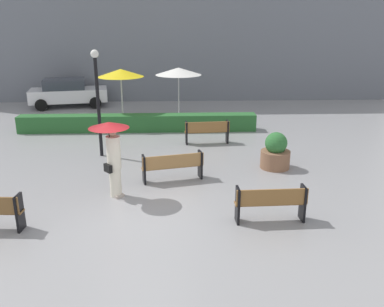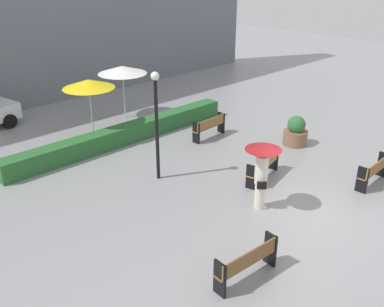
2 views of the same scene
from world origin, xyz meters
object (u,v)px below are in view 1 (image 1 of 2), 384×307
Objects in this scene: pedestrian_with_umbrella at (112,147)px; patio_umbrella_yellow at (121,73)px; bench_back_row at (207,130)px; patio_umbrella_white at (178,71)px; planter_pot at (276,153)px; bench_near_right at (271,202)px; bench_mid_center at (173,165)px; lamp_post at (97,92)px; parked_car at (68,92)px.

pedestrian_with_umbrella is 8.31m from patio_umbrella_yellow.
patio_umbrella_white reaches higher than bench_back_row.
patio_umbrella_white is (2.62, 1.43, -0.11)m from patio_umbrella_yellow.
planter_pot is at bearing 23.05° from pedestrian_with_umbrella.
patio_umbrella_yellow is at bearing 115.59° from bench_near_right.
bench_mid_center is 0.89× the size of pedestrian_with_umbrella.
lamp_post is (-0.98, 3.65, 0.87)m from pedestrian_with_umbrella.
patio_umbrella_white reaches higher than bench_mid_center.
lamp_post is at bearing -115.47° from patio_umbrella_white.
patio_umbrella_white is (-2.11, 11.31, 1.77)m from bench_near_right.
patio_umbrella_yellow is (-3.70, 3.20, 1.87)m from bench_back_row.
pedestrian_with_umbrella is (-3.99, 1.67, 0.90)m from bench_near_right.
bench_back_row is 4.52m from lamp_post.
bench_back_row is at bearing 125.26° from planter_pot.
pedestrian_with_umbrella is at bearing -156.95° from planter_pot.
patio_umbrella_yellow is at bearing -151.45° from patio_umbrella_white.
lamp_post is (-2.60, 2.54, 1.80)m from bench_mid_center.
planter_pot is (2.04, -2.89, -0.02)m from bench_back_row.
lamp_post is 4.57m from patio_umbrella_yellow.
pedestrian_with_umbrella is at bearing -71.02° from parked_car.
bench_near_right is at bearing -104.89° from planter_pot.
bench_near_right is 11.12m from patio_umbrella_yellow.
bench_back_row is 0.69× the size of patio_umbrella_yellow.
bench_mid_center is 3.53m from planter_pot.
parked_car is at bearing 133.83° from bench_back_row.
bench_near_right is at bearing -49.49° from bench_mid_center.
bench_back_row is 0.83× the size of pedestrian_with_umbrella.
patio_umbrella_white is at bearing 64.53° from lamp_post.
planter_pot is at bearing -14.29° from lamp_post.
planter_pot is (1.01, 3.79, -0.01)m from bench_near_right.
bench_back_row is at bearing -76.92° from patio_umbrella_white.
pedestrian_with_umbrella is 9.86m from patio_umbrella_white.
pedestrian_with_umbrella reaches higher than bench_near_right.
parked_car reaches higher than bench_near_right.
pedestrian_with_umbrella reaches higher than planter_pot.
patio_umbrella_yellow reaches higher than bench_mid_center.
parked_car is (-8.33, 14.28, 0.29)m from bench_near_right.
patio_umbrella_white is at bearing 112.54° from planter_pot.
bench_near_right is at bearing -46.95° from lamp_post.
bench_back_row is 5.23m from patio_umbrella_yellow.
lamp_post reaches higher than planter_pot.
bench_near_right is (1.04, -6.69, -0.01)m from bench_back_row.
pedestrian_with_umbrella is 0.57× the size of lamp_post.
bench_mid_center is 4.05m from lamp_post.
parked_car is at bearing 131.68° from planter_pot.
bench_mid_center is 0.43× the size of parked_car.
lamp_post is at bearing -92.91° from patio_umbrella_yellow.
planter_pot is at bearing 75.11° from bench_near_right.
bench_near_right is 0.39× the size of parked_car.
lamp_post is at bearing 165.71° from planter_pot.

